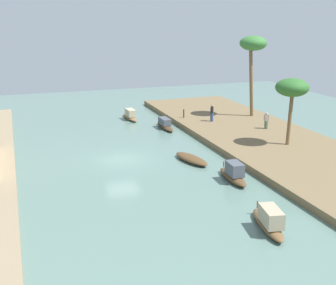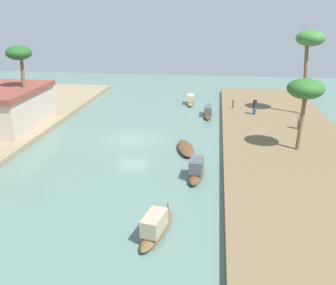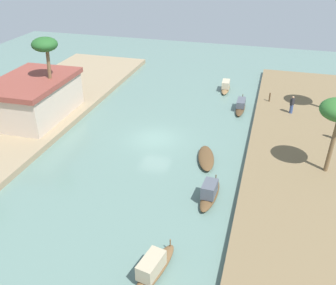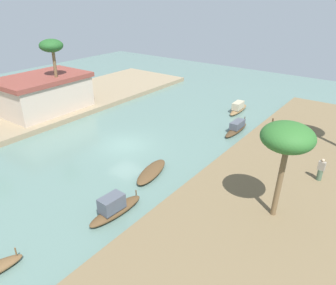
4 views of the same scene
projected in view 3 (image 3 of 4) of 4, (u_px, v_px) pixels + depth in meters
river_water at (155, 139)px, 32.36m from camera, size 67.00×67.00×0.00m
riverbank_left at (316, 158)px, 29.12m from camera, size 40.98×10.35×0.51m
riverbank_right at (22, 118)px, 35.36m from camera, size 40.98×10.35×0.51m
sampan_near_left_bank at (241, 106)px, 37.58m from camera, size 4.04×0.89×1.02m
sampan_open_hull at (206, 158)px, 29.13m from camera, size 3.91×2.03×0.46m
sampan_upstream_small at (210, 193)px, 24.76m from camera, size 3.79×1.18×1.34m
sampan_with_red_awning at (226, 86)px, 42.32m from camera, size 4.06×1.07×1.13m
sampan_downstream_large at (153, 268)px, 19.17m from camera, size 3.99×1.64×1.30m
person_on_near_bank at (292, 105)px, 35.44m from camera, size 0.47×0.43×1.69m
mooring_post at (270, 97)px, 38.12m from camera, size 0.14×0.14×0.89m
palm_tree_right_tall at (45, 48)px, 32.54m from camera, size 2.23×2.23×7.17m
riverside_building at (33, 97)px, 34.48m from camera, size 8.86×6.13×3.54m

